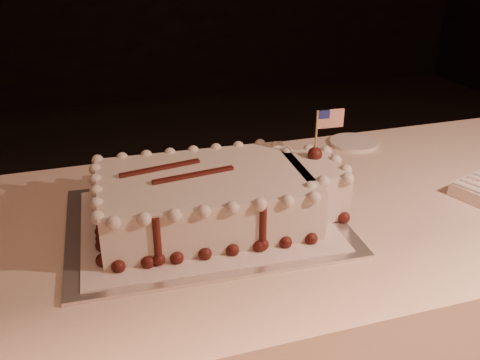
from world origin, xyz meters
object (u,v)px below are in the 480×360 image
object	(u,v)px
banquet_table	(277,338)
sheet_cake	(218,196)
side_plate	(354,143)
cake_board	(205,221)

from	to	relation	value
banquet_table	sheet_cake	bearing A→B (deg)	-179.31
sheet_cake	side_plate	size ratio (longest dim) A/B	4.00
cake_board	sheet_cake	size ratio (longest dim) A/B	1.04
cake_board	side_plate	bearing A→B (deg)	33.46
sheet_cake	side_plate	world-z (taller)	sheet_cake
cake_board	sheet_cake	xyz separation A→B (m)	(0.03, -0.00, 0.06)
banquet_table	side_plate	world-z (taller)	side_plate
cake_board	sheet_cake	distance (m)	0.07
cake_board	side_plate	xyz separation A→B (m)	(0.53, 0.31, 0.00)
banquet_table	sheet_cake	size ratio (longest dim) A/B	4.25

